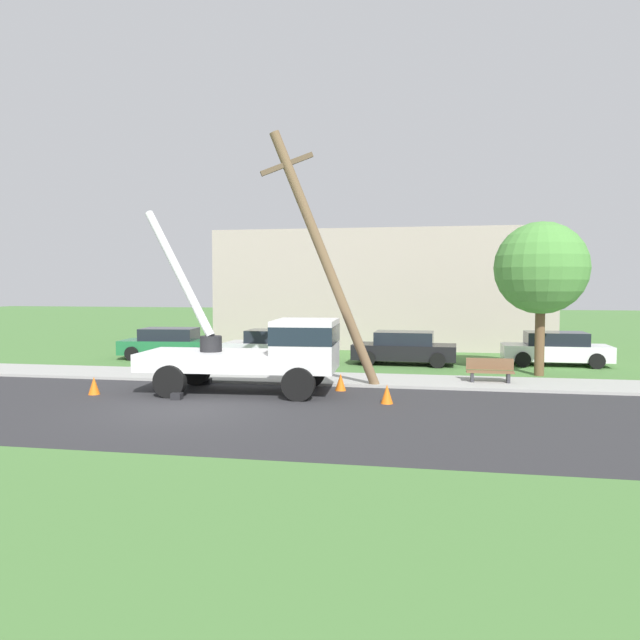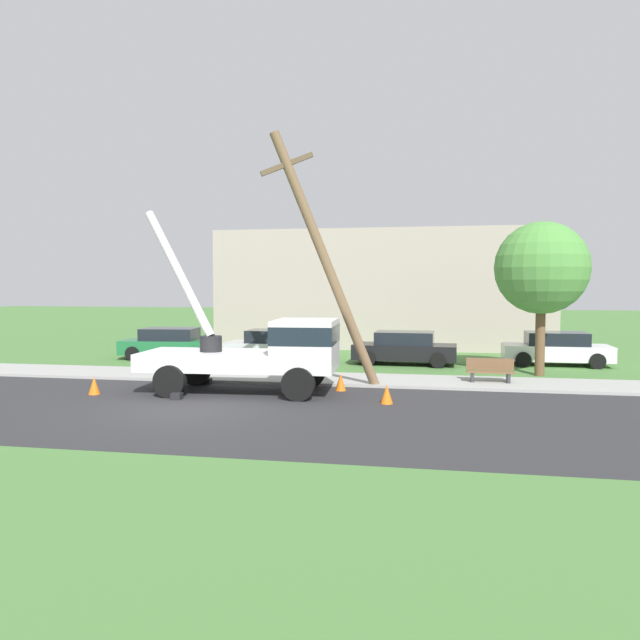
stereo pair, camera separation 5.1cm
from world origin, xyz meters
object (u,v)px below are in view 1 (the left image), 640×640
object	(u,v)px
traffic_cone_ahead	(387,394)
roadside_tree_near	(541,269)
traffic_cone_curbside	(341,382)
parked_sedan_black	(404,348)
park_bench	(490,371)
traffic_cone_behind	(94,386)
utility_truck	(266,349)
parked_sedan_silver	(276,346)
leaning_utility_pole	(324,258)
parked_sedan_white	(556,349)
parked_sedan_green	(169,343)

from	to	relation	value
traffic_cone_ahead	roadside_tree_near	xyz separation A→B (m)	(5.26, 6.57, 3.77)
traffic_cone_curbside	parked_sedan_black	distance (m)	7.24
park_bench	traffic_cone_behind	bearing A→B (deg)	-161.09
utility_truck	roadside_tree_near	distance (m)	11.03
parked_sedan_silver	roadside_tree_near	distance (m)	11.62
leaning_utility_pole	parked_sedan_white	bearing A→B (deg)	41.07
parked_sedan_silver	park_bench	distance (m)	10.08
parked_sedan_green	parked_sedan_white	world-z (taller)	same
parked_sedan_green	parked_sedan_white	xyz separation A→B (m)	(17.24, 0.82, 0.00)
parked_sedan_green	roadside_tree_near	size ratio (longest dim) A/B	0.78
traffic_cone_curbside	parked_sedan_white	world-z (taller)	parked_sedan_white
roadside_tree_near	parked_sedan_green	bearing A→B (deg)	171.30
utility_truck	park_bench	bearing A→B (deg)	22.48
leaning_utility_pole	parked_sedan_silver	xyz separation A→B (m)	(-3.39, 6.57, -3.60)
parked_sedan_silver	roadside_tree_near	xyz separation A→B (m)	(10.90, -2.26, 3.34)
roadside_tree_near	traffic_cone_behind	bearing A→B (deg)	-154.87
traffic_cone_ahead	traffic_cone_behind	xyz separation A→B (m)	(-9.15, -0.19, 0.00)
traffic_cone_ahead	park_bench	world-z (taller)	park_bench
parked_sedan_green	utility_truck	bearing A→B (deg)	-49.22
parked_sedan_black	roadside_tree_near	distance (m)	6.61
utility_truck	parked_sedan_black	xyz separation A→B (m)	(4.01, 7.86, -0.70)
parked_sedan_white	roadside_tree_near	xyz separation A→B (m)	(-1.19, -3.27, 3.34)
utility_truck	park_bench	world-z (taller)	utility_truck
utility_truck	park_bench	size ratio (longest dim) A/B	4.30
leaning_utility_pole	roadside_tree_near	bearing A→B (deg)	29.87
leaning_utility_pole	traffic_cone_ahead	xyz separation A→B (m)	(2.24, -2.26, -4.03)
utility_truck	parked_sedan_green	world-z (taller)	utility_truck
traffic_cone_ahead	traffic_cone_curbside	world-z (taller)	same
parked_sedan_black	traffic_cone_behind	bearing A→B (deg)	-135.28
parked_sedan_white	park_bench	size ratio (longest dim) A/B	2.76
park_bench	parked_sedan_white	bearing A→B (deg)	60.94
utility_truck	parked_sedan_green	bearing A→B (deg)	130.78
parked_sedan_silver	roadside_tree_near	world-z (taller)	roadside_tree_near
traffic_cone_curbside	park_bench	size ratio (longest dim) A/B	0.35
traffic_cone_ahead	parked_sedan_black	world-z (taller)	parked_sedan_black
traffic_cone_ahead	roadside_tree_near	size ratio (longest dim) A/B	0.10
parked_sedan_green	parked_sedan_white	bearing A→B (deg)	2.71
parked_sedan_silver	roadside_tree_near	size ratio (longest dim) A/B	0.76
parked_sedan_green	roadside_tree_near	bearing A→B (deg)	-8.70
traffic_cone_behind	park_bench	world-z (taller)	park_bench
leaning_utility_pole	roadside_tree_near	distance (m)	8.66
traffic_cone_ahead	parked_sedan_black	bearing A→B (deg)	89.55
parked_sedan_white	park_bench	world-z (taller)	parked_sedan_white
traffic_cone_curbside	parked_sedan_green	distance (m)	11.58
utility_truck	parked_sedan_black	size ratio (longest dim) A/B	1.54
traffic_cone_ahead	roadside_tree_near	distance (m)	9.23
leaning_utility_pole	traffic_cone_behind	distance (m)	8.37
parked_sedan_white	roadside_tree_near	size ratio (longest dim) A/B	0.76
utility_truck	roadside_tree_near	size ratio (longest dim) A/B	1.18
parked_sedan_silver	traffic_cone_behind	bearing A→B (deg)	-111.29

